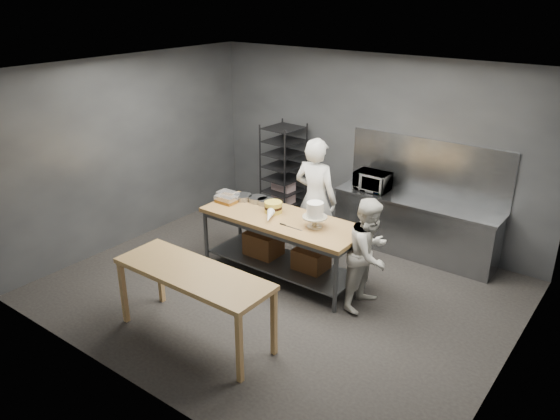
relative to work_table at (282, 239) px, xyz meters
The scene contains 16 objects.
ground 0.74m from the work_table, 57.47° to the right, with size 6.00×6.00×0.00m, color black.
back_wall 2.32m from the work_table, 83.26° to the left, with size 6.00×0.04×3.00m, color #4C4F54.
work_table is the anchor object (origin of this frame).
near_counter 1.89m from the work_table, 87.08° to the right, with size 2.00×0.70×0.90m.
back_counter 2.19m from the work_table, 55.07° to the left, with size 2.60×0.60×0.90m.
splashback_panel 2.56m from the work_table, 59.12° to the left, with size 2.60×0.02×0.90m, color slate.
speed_rack 2.13m from the work_table, 126.08° to the left, with size 0.64×0.68×1.75m.
chef_behind 0.86m from the work_table, 85.93° to the left, with size 0.70×0.46×1.91m, color white.
chef_right 1.41m from the work_table, ahead, with size 0.73×0.57×1.51m, color silver.
microwave 1.91m from the work_table, 75.26° to the left, with size 0.54×0.37×0.30m, color black.
frosted_cake_stand 0.80m from the work_table, ahead, with size 0.34×0.34×0.36m.
layer_cake 0.48m from the work_table, 165.33° to the left, with size 0.26×0.26×0.16m.
cake_pans 0.81m from the work_table, 162.10° to the left, with size 0.67×0.35×0.07m.
piping_bag 0.46m from the work_table, 111.56° to the right, with size 0.12×0.12×0.38m, color white.
offset_spatula 0.49m from the work_table, 41.44° to the right, with size 0.36×0.02×0.02m.
pastry_clamshells 1.12m from the work_table, behind, with size 0.40×0.35×0.11m.
Camera 1 is at (3.97, -5.32, 3.96)m, focal length 35.00 mm.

